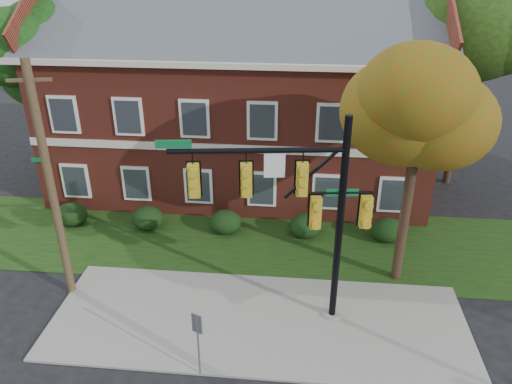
# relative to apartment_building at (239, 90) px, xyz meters

# --- Properties ---
(ground) EXTENTS (120.00, 120.00, 0.00)m
(ground) POSITION_rel_apartment_building_xyz_m (2.00, -11.95, -4.99)
(ground) COLOR black
(ground) RESTS_ON ground
(sidewalk) EXTENTS (14.00, 5.00, 0.08)m
(sidewalk) POSITION_rel_apartment_building_xyz_m (2.00, -10.95, -4.95)
(sidewalk) COLOR gray
(sidewalk) RESTS_ON ground
(grass_strip) EXTENTS (30.00, 6.00, 0.04)m
(grass_strip) POSITION_rel_apartment_building_xyz_m (2.00, -5.95, -4.97)
(grass_strip) COLOR #193811
(grass_strip) RESTS_ON ground
(apartment_building) EXTENTS (18.80, 8.80, 9.74)m
(apartment_building) POSITION_rel_apartment_building_xyz_m (0.00, 0.00, 0.00)
(apartment_building) COLOR maroon
(apartment_building) RESTS_ON ground
(hedge_far_left) EXTENTS (1.40, 1.26, 1.05)m
(hedge_far_left) POSITION_rel_apartment_building_xyz_m (-7.00, -5.25, -4.46)
(hedge_far_left) COLOR black
(hedge_far_left) RESTS_ON ground
(hedge_left) EXTENTS (1.40, 1.26, 1.05)m
(hedge_left) POSITION_rel_apartment_building_xyz_m (-3.50, -5.25, -4.46)
(hedge_left) COLOR black
(hedge_left) RESTS_ON ground
(hedge_center) EXTENTS (1.40, 1.26, 1.05)m
(hedge_center) POSITION_rel_apartment_building_xyz_m (0.00, -5.25, -4.46)
(hedge_center) COLOR black
(hedge_center) RESTS_ON ground
(hedge_right) EXTENTS (1.40, 1.26, 1.05)m
(hedge_right) POSITION_rel_apartment_building_xyz_m (3.50, -5.25, -4.46)
(hedge_right) COLOR black
(hedge_right) RESTS_ON ground
(hedge_far_right) EXTENTS (1.40, 1.26, 1.05)m
(hedge_far_right) POSITION_rel_apartment_building_xyz_m (7.00, -5.25, -4.46)
(hedge_far_right) COLOR black
(hedge_far_right) RESTS_ON ground
(tree_near_right) EXTENTS (4.50, 4.25, 8.58)m
(tree_near_right) POSITION_rel_apartment_building_xyz_m (7.22, -8.09, 1.68)
(tree_near_right) COLOR black
(tree_near_right) RESTS_ON ground
(tree_left_rear) EXTENTS (5.40, 5.10, 8.88)m
(tree_left_rear) POSITION_rel_apartment_building_xyz_m (-9.73, -1.12, 1.69)
(tree_left_rear) COLOR black
(tree_left_rear) RESTS_ON ground
(tree_right_rear) EXTENTS (6.30, 5.95, 10.62)m
(tree_right_rear) POSITION_rel_apartment_building_xyz_m (11.31, 0.86, 3.13)
(tree_right_rear) COLOR black
(tree_right_rear) RESTS_ON ground
(traffic_signal) EXTENTS (6.43, 1.04, 7.22)m
(traffic_signal) POSITION_rel_apartment_building_xyz_m (3.20, -10.62, -0.51)
(traffic_signal) COLOR gray
(traffic_signal) RESTS_ON ground
(utility_pole) EXTENTS (1.31, 0.37, 8.51)m
(utility_pole) POSITION_rel_apartment_building_xyz_m (-5.00, -9.95, -0.67)
(utility_pole) COLOR #43351F
(utility_pole) RESTS_ON ground
(sign_post) EXTENTS (0.32, 0.17, 2.30)m
(sign_post) POSITION_rel_apartment_building_xyz_m (0.50, -13.42, -3.42)
(sign_post) COLOR slate
(sign_post) RESTS_ON ground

